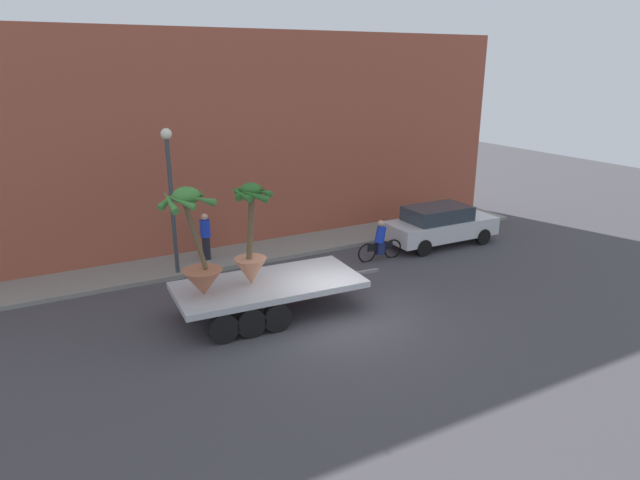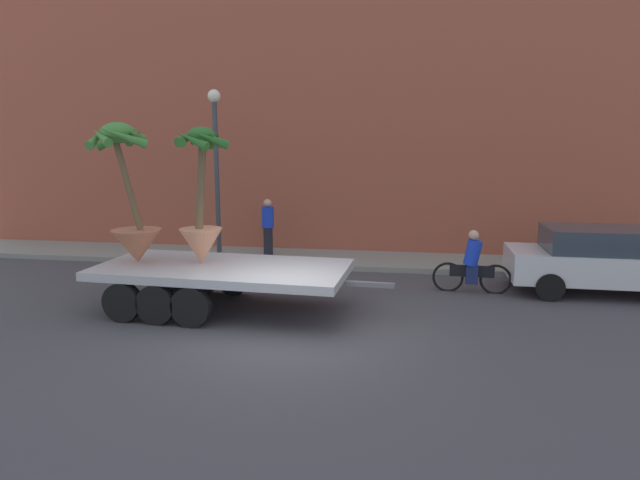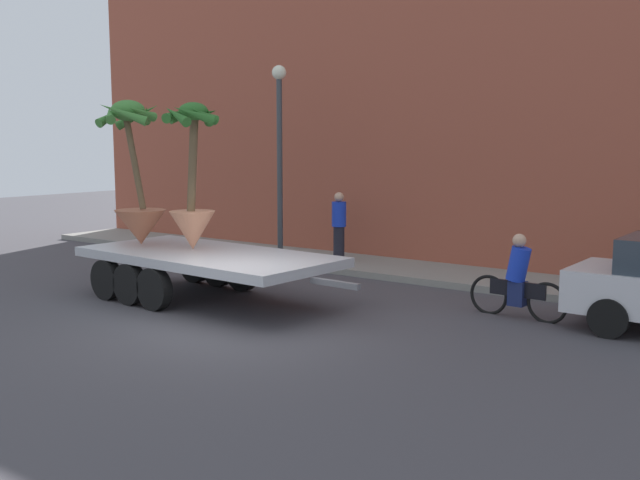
{
  "view_description": "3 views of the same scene",
  "coord_description": "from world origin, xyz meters",
  "views": [
    {
      "loc": [
        -7.39,
        -12.42,
        6.95
      ],
      "look_at": [
        0.58,
        2.11,
        1.61
      ],
      "focal_mm": 31.09,
      "sensor_mm": 36.0,
      "label": 1
    },
    {
      "loc": [
        2.2,
        -9.71,
        3.63
      ],
      "look_at": [
        0.36,
        1.79,
        1.47
      ],
      "focal_mm": 30.68,
      "sensor_mm": 36.0,
      "label": 2
    },
    {
      "loc": [
        8.4,
        -9.0,
        3.11
      ],
      "look_at": [
        0.66,
        1.7,
        1.33
      ],
      "focal_mm": 41.07,
      "sensor_mm": 36.0,
      "label": 3
    }
  ],
  "objects": [
    {
      "name": "flatbed_trailer",
      "position": [
        -1.87,
        1.14,
        0.76
      ],
      "size": [
        6.34,
        2.74,
        0.98
      ],
      "color": "#B7BABF",
      "rests_on": "ground"
    },
    {
      "name": "potted_palm_middle",
      "position": [
        -3.63,
        1.1,
        2.16
      ],
      "size": [
        1.53,
        1.53,
        2.99
      ],
      "color": "#B26647",
      "rests_on": "flatbed_trailer"
    },
    {
      "name": "building_facade",
      "position": [
        0.0,
        7.8,
        4.05
      ],
      "size": [
        24.0,
        1.2,
        8.1
      ],
      "primitive_type": "cube",
      "color": "#9E4C38",
      "rests_on": "ground"
    },
    {
      "name": "ground_plane",
      "position": [
        0.0,
        0.0,
        0.0
      ],
      "size": [
        60.0,
        60.0,
        0.0
      ],
      "primitive_type": "plane",
      "color": "#423F44"
    },
    {
      "name": "pedestrian_near_gate",
      "position": [
        -1.91,
        6.07,
        1.04
      ],
      "size": [
        0.36,
        0.36,
        1.71
      ],
      "color": "black",
      "rests_on": "sidewalk"
    },
    {
      "name": "sidewalk",
      "position": [
        0.0,
        6.1,
        0.07
      ],
      "size": [
        24.0,
        2.2,
        0.15
      ],
      "primitive_type": "cube",
      "color": "gray",
      "rests_on": "ground"
    },
    {
      "name": "cyclist",
      "position": [
        3.78,
        3.37,
        0.67
      ],
      "size": [
        1.84,
        0.37,
        1.54
      ],
      "color": "black",
      "rests_on": "ground"
    },
    {
      "name": "potted_palm_rear",
      "position": [
        -2.09,
        1.21,
        2.15
      ],
      "size": [
        1.24,
        1.12,
        2.89
      ],
      "color": "tan",
      "rests_on": "flatbed_trailer"
    },
    {
      "name": "street_lamp",
      "position": [
        -3.19,
        5.3,
        3.23
      ],
      "size": [
        0.36,
        0.36,
        4.83
      ],
      "color": "#383D42",
      "rests_on": "sidewalk"
    }
  ]
}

